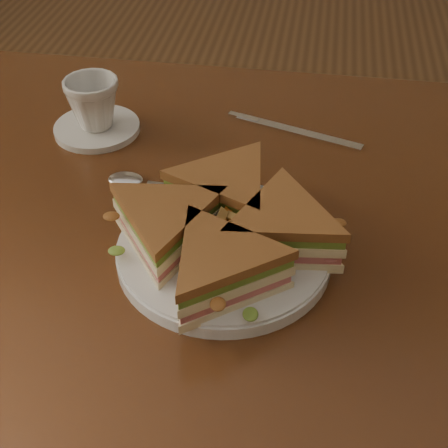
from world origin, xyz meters
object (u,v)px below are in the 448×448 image
(spoon, at_px, (142,182))
(coffee_cup, at_px, (93,103))
(knife, at_px, (289,130))
(saucer, at_px, (97,128))
(table, at_px, (229,266))
(plate, at_px, (224,251))
(sandwich_wedges, at_px, (224,227))

(spoon, distance_m, coffee_cup, 0.16)
(knife, distance_m, saucer, 0.29)
(saucer, relative_size, coffee_cup, 1.60)
(table, bearing_deg, spoon, 163.59)
(plate, distance_m, sandwich_wedges, 0.04)
(spoon, bearing_deg, saucer, 133.21)
(saucer, height_order, coffee_cup, coffee_cup)
(spoon, bearing_deg, table, -13.02)
(knife, bearing_deg, plate, -82.84)
(saucer, bearing_deg, coffee_cup, 0.00)
(table, bearing_deg, knife, 73.63)
(plate, bearing_deg, knife, 79.44)
(plate, height_order, knife, plate)
(sandwich_wedges, distance_m, saucer, 0.34)
(sandwich_wedges, bearing_deg, saucer, 133.70)
(sandwich_wedges, relative_size, knife, 1.46)
(plate, distance_m, saucer, 0.34)
(table, relative_size, sandwich_wedges, 3.95)
(table, distance_m, saucer, 0.30)
(spoon, xyz_separation_m, knife, (0.18, 0.17, -0.00))
(sandwich_wedges, bearing_deg, coffee_cup, 133.70)
(table, height_order, plate, plate)
(sandwich_wedges, height_order, spoon, sandwich_wedges)
(coffee_cup, bearing_deg, table, -24.82)
(spoon, relative_size, coffee_cup, 2.29)
(saucer, distance_m, coffee_cup, 0.04)
(table, relative_size, spoon, 6.52)
(spoon, relative_size, knife, 0.88)
(table, distance_m, coffee_cup, 0.31)
(saucer, bearing_deg, spoon, -50.18)
(table, relative_size, knife, 5.75)
(sandwich_wedges, xyz_separation_m, saucer, (-0.23, 0.24, -0.04))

